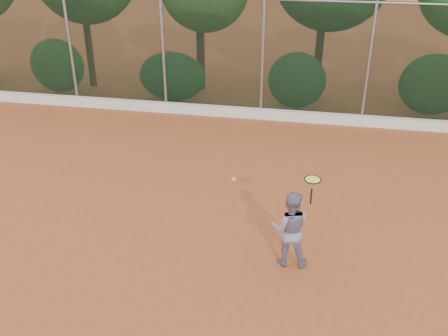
# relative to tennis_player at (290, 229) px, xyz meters

# --- Properties ---
(ground) EXTENTS (80.00, 80.00, 0.00)m
(ground) POSITION_rel_tennis_player_xyz_m (-1.36, 0.02, -0.72)
(ground) COLOR #A44D26
(ground) RESTS_ON ground
(concrete_curb) EXTENTS (24.00, 0.20, 0.30)m
(concrete_curb) POSITION_rel_tennis_player_xyz_m (-1.36, 6.84, -0.57)
(concrete_curb) COLOR silver
(concrete_curb) RESTS_ON ground
(tennis_player) EXTENTS (0.71, 0.56, 1.43)m
(tennis_player) POSITION_rel_tennis_player_xyz_m (0.00, 0.00, 0.00)
(tennis_player) COLOR gray
(tennis_player) RESTS_ON ground
(chainlink_fence) EXTENTS (24.09, 0.09, 3.50)m
(chainlink_fence) POSITION_rel_tennis_player_xyz_m (-1.36, 7.02, 1.14)
(chainlink_fence) COLOR black
(chainlink_fence) RESTS_ON ground
(tennis_racket) EXTENTS (0.29, 0.29, 0.51)m
(tennis_racket) POSITION_rel_tennis_player_xyz_m (0.31, -0.12, 1.03)
(tennis_racket) COLOR black
(tennis_racket) RESTS_ON ground
(tennis_ball_in_flight) EXTENTS (0.07, 0.07, 0.07)m
(tennis_ball_in_flight) POSITION_rel_tennis_player_xyz_m (-0.92, -0.48, 1.14)
(tennis_ball_in_flight) COLOR #CEEC35
(tennis_ball_in_flight) RESTS_ON ground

